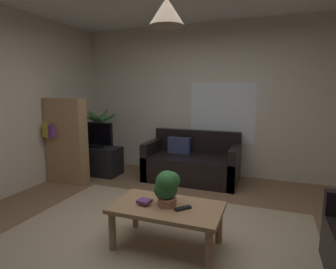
# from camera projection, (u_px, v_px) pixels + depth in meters

# --- Properties ---
(floor) EXTENTS (4.93, 4.83, 0.02)m
(floor) POSITION_uv_depth(u_px,v_px,m) (158.00, 238.00, 2.92)
(floor) COLOR brown
(floor) RESTS_ON ground
(rug) EXTENTS (3.20, 2.65, 0.01)m
(rug) POSITION_uv_depth(u_px,v_px,m) (150.00, 246.00, 2.73)
(rug) COLOR tan
(rug) RESTS_ON ground
(wall_back) EXTENTS (5.05, 0.06, 2.68)m
(wall_back) POSITION_uv_depth(u_px,v_px,m) (210.00, 101.00, 4.96)
(wall_back) COLOR beige
(wall_back) RESTS_ON ground
(window_pane) EXTENTS (1.14, 0.01, 1.06)m
(window_pane) POSITION_uv_depth(u_px,v_px,m) (223.00, 113.00, 4.88)
(window_pane) COLOR white
(couch_under_window) EXTENTS (1.55, 0.81, 0.82)m
(couch_under_window) POSITION_uv_depth(u_px,v_px,m) (192.00, 164.00, 4.73)
(couch_under_window) COLOR black
(couch_under_window) RESTS_ON ground
(coffee_table) EXTENTS (1.06, 0.60, 0.43)m
(coffee_table) POSITION_uv_depth(u_px,v_px,m) (167.00, 212.00, 2.69)
(coffee_table) COLOR #A87F56
(coffee_table) RESTS_ON ground
(book_on_table_0) EXTENTS (0.14, 0.12, 0.02)m
(book_on_table_0) POSITION_uv_depth(u_px,v_px,m) (145.00, 203.00, 2.71)
(book_on_table_0) COLOR #99663F
(book_on_table_0) RESTS_ON coffee_table
(book_on_table_1) EXTENTS (0.14, 0.13, 0.03)m
(book_on_table_1) POSITION_uv_depth(u_px,v_px,m) (144.00, 201.00, 2.70)
(book_on_table_1) COLOR #72387F
(book_on_table_1) RESTS_ON coffee_table
(remote_on_table_0) EXTENTS (0.15, 0.15, 0.02)m
(remote_on_table_0) POSITION_uv_depth(u_px,v_px,m) (183.00, 208.00, 2.59)
(remote_on_table_0) COLOR black
(remote_on_table_0) RESTS_ON coffee_table
(potted_plant_on_table) EXTENTS (0.26, 0.23, 0.34)m
(potted_plant_on_table) POSITION_uv_depth(u_px,v_px,m) (167.00, 186.00, 2.66)
(potted_plant_on_table) COLOR #B77051
(potted_plant_on_table) RESTS_ON coffee_table
(tv_stand) EXTENTS (0.90, 0.44, 0.50)m
(tv_stand) POSITION_uv_depth(u_px,v_px,m) (96.00, 160.00, 5.07)
(tv_stand) COLOR black
(tv_stand) RESTS_ON ground
(tv) EXTENTS (0.72, 0.16, 0.46)m
(tv) POSITION_uv_depth(u_px,v_px,m) (95.00, 135.00, 4.98)
(tv) COLOR black
(tv) RESTS_ON tv_stand
(potted_palm_corner) EXTENTS (0.81, 0.83, 1.21)m
(potted_palm_corner) POSITION_uv_depth(u_px,v_px,m) (100.00, 138.00, 5.45)
(potted_palm_corner) COLOR beige
(potted_palm_corner) RESTS_ON ground
(bookshelf_corner) EXTENTS (0.70, 0.31, 1.40)m
(bookshelf_corner) POSITION_uv_depth(u_px,v_px,m) (66.00, 141.00, 4.55)
(bookshelf_corner) COLOR #A87F56
(bookshelf_corner) RESTS_ON ground
(pendant_lamp) EXTENTS (0.32, 0.32, 0.59)m
(pendant_lamp) POSITION_uv_depth(u_px,v_px,m) (167.00, 12.00, 2.39)
(pendant_lamp) COLOR black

